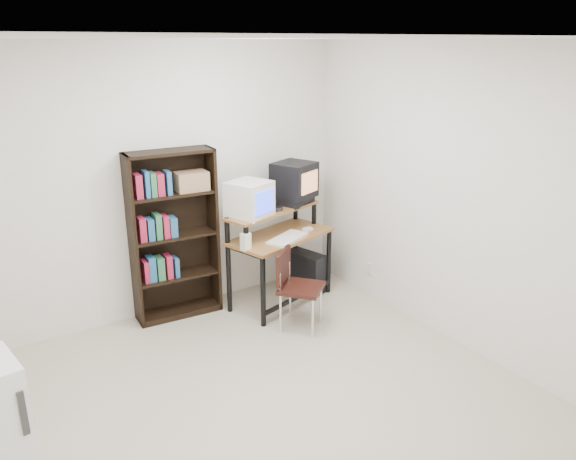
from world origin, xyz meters
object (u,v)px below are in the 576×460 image
computer_desk (279,240)px  crt_tv (294,180)px  crt_monitor (249,199)px  pc_tower (306,271)px  bookshelf (173,233)px  school_chair (295,282)px

computer_desk → crt_tv: (0.29, 0.16, 0.55)m
computer_desk → crt_monitor: bearing=157.8°
crt_monitor → crt_tv: crt_tv is taller
crt_tv → pc_tower: size_ratio=1.09×
pc_tower → bookshelf: (-1.39, 0.23, 0.64)m
crt_tv → school_chair: size_ratio=0.65×
crt_tv → pc_tower: bearing=-53.0°
crt_monitor → crt_tv: bearing=-10.8°
computer_desk → crt_monitor: size_ratio=2.54×
crt_tv → school_chair: (-0.46, -0.71, -0.77)m
crt_monitor → bookshelf: bearing=135.2°
computer_desk → bookshelf: bearing=146.4°
crt_monitor → pc_tower: (0.71, 0.06, -0.93)m
pc_tower → bookshelf: size_ratio=0.27×
crt_tv → bookshelf: bookshelf is taller
computer_desk → crt_tv: 0.64m
crt_tv → crt_monitor: bearing=169.1°
pc_tower → school_chair: 0.90m
school_chair → bookshelf: 1.25m
crt_monitor → bookshelf: size_ratio=0.29×
school_chair → bookshelf: size_ratio=0.46×
computer_desk → crt_monitor: 0.56m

